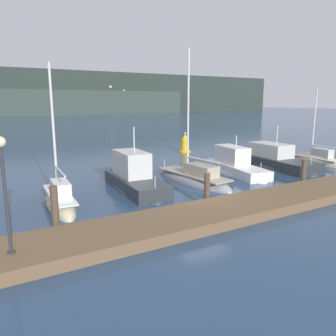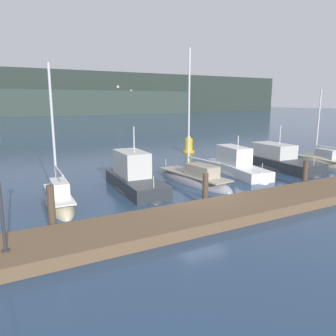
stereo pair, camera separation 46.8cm
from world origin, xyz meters
TOP-DOWN VIEW (x-y plane):
  - ground_plane at (0.00, 0.00)m, footprint 400.00×400.00m
  - dock at (0.00, -2.26)m, footprint 35.81×2.80m
  - mooring_pile_1 at (-7.13, -0.61)m, footprint 0.28×0.28m
  - mooring_pile_2 at (0.00, -0.61)m, footprint 0.28×0.28m
  - mooring_pile_3 at (7.13, -0.61)m, footprint 0.28×0.28m
  - sailboat_berth_3 at (-6.24, 2.88)m, footprint 1.45×5.10m
  - motorboat_berth_4 at (-1.83, 3.78)m, footprint 2.42×6.30m
  - sailboat_berth_5 at (2.08, 3.53)m, footprint 2.44×6.76m
  - motorboat_berth_6 at (6.14, 4.23)m, footprint 2.85×6.70m
  - motorboat_berth_7 at (10.22, 4.22)m, footprint 2.97×7.42m
  - sailboat_berth_8 at (14.35, 3.74)m, footprint 1.46×5.06m
  - channel_buoy at (8.40, 14.16)m, footprint 1.17×1.17m
  - hillside_backdrop at (-1.19, 117.51)m, footprint 240.00×23.00m

SIDE VIEW (x-z plane):
  - ground_plane at x=0.00m, z-range 0.00..0.00m
  - sailboat_berth_8 at x=14.35m, z-range -3.27..3.48m
  - sailboat_berth_5 at x=2.08m, z-range -4.28..4.53m
  - sailboat_berth_3 at x=-6.24m, z-range -3.56..3.87m
  - dock at x=0.00m, z-range 0.00..0.45m
  - motorboat_berth_7 at x=10.22m, z-range -1.68..2.24m
  - motorboat_berth_6 at x=6.14m, z-range -1.28..1.92m
  - motorboat_berth_4 at x=-1.83m, z-range -1.63..2.47m
  - channel_buoy at x=8.40m, z-range -0.25..1.74m
  - mooring_pile_3 at x=7.13m, z-range 0.00..1.61m
  - mooring_pile_2 at x=0.00m, z-range 0.00..1.63m
  - mooring_pile_1 at x=-7.13m, z-range 0.00..1.91m
  - hillside_backdrop at x=-1.19m, z-range -0.62..15.52m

